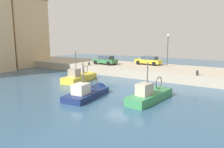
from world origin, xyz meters
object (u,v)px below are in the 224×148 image
fishing_boat_yellow (81,80)px  mooring_bollard_south (197,73)px  quay_streetlamp (168,45)px  fishing_boat_navy (89,95)px  fishing_boat_green (152,98)px  parked_car_yellow (149,60)px  mooring_bollard_mid (89,64)px  parked_car_green (105,60)px

fishing_boat_yellow → mooring_bollard_south: fishing_boat_yellow is taller
mooring_bollard_south → quay_streetlamp: (5.65, 5.47, 2.98)m
fishing_boat_navy → fishing_boat_green: bearing=-68.6°
fishing_boat_yellow → quay_streetlamp: (10.78, -7.64, 4.34)m
mooring_bollard_south → parked_car_yellow: bearing=54.9°
fishing_boat_navy → mooring_bollard_mid: fishing_boat_navy is taller
fishing_boat_navy → mooring_bollard_mid: 13.40m
fishing_boat_yellow → mooring_bollard_south: (5.13, -13.11, 1.36)m
mooring_bollard_mid → quay_streetlamp: (5.65, -10.53, 2.98)m
fishing_boat_green → mooring_bollard_mid: fishing_boat_green is taller
mooring_bollard_south → mooring_bollard_mid: same height
fishing_boat_green → mooring_bollard_mid: (8.15, 13.90, 1.34)m
quay_streetlamp → fishing_boat_navy: bearing=172.8°
mooring_bollard_south → quay_streetlamp: quay_streetlamp is taller
mooring_bollard_south → quay_streetlamp: 8.41m
fishing_boat_green → parked_car_yellow: 15.74m
parked_car_yellow → quay_streetlamp: (-0.40, -3.16, 2.54)m
quay_streetlamp → mooring_bollard_south: bearing=-135.9°
mooring_bollard_mid → quay_streetlamp: quay_streetlamp is taller
fishing_boat_yellow → parked_car_yellow: bearing=-21.8°
parked_car_green → parked_car_yellow: (3.43, -6.10, -0.01)m
fishing_boat_yellow → mooring_bollard_south: bearing=-68.6°
fishing_boat_navy → parked_car_yellow: size_ratio=1.44×
fishing_boat_green → quay_streetlamp: size_ratio=1.33×
fishing_boat_yellow → parked_car_green: 8.12m
parked_car_green → quay_streetlamp: quay_streetlamp is taller
fishing_boat_navy → mooring_bollard_mid: size_ratio=11.06×
fishing_boat_green → mooring_bollard_south: (8.15, -2.10, 1.34)m
mooring_bollard_mid → quay_streetlamp: bearing=-61.8°
fishing_boat_navy → parked_car_green: 14.89m
parked_car_yellow → mooring_bollard_mid: parked_car_yellow is taller
fishing_boat_green → fishing_boat_yellow: bearing=74.7°
mooring_bollard_south → mooring_bollard_mid: bearing=90.0°
parked_car_yellow → mooring_bollard_south: bearing=-125.1°
parked_car_yellow → quay_streetlamp: 4.08m
fishing_boat_yellow → parked_car_yellow: (11.18, -4.48, 1.80)m
mooring_bollard_south → quay_streetlamp: bearing=44.1°
fishing_boat_navy → fishing_boat_yellow: size_ratio=0.96×
fishing_boat_navy → quay_streetlamp: size_ratio=1.26×
fishing_boat_navy → quay_streetlamp: (15.90, -2.01, 4.33)m
parked_car_yellow → mooring_bollard_south: size_ratio=7.68×
fishing_boat_green → fishing_boat_navy: fishing_boat_green is taller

